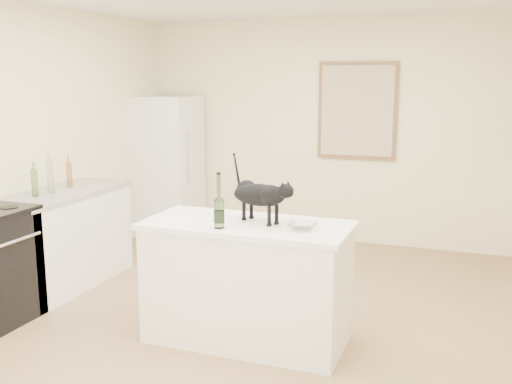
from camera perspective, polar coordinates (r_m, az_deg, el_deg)
The scene contains 15 objects.
floor at distance 4.80m, azimuth -1.07°, elevation -12.79°, with size 5.50×5.50×0.00m, color #987251.
wall_back at distance 7.05m, azimuth 7.23°, elevation 5.75°, with size 4.50×4.50×0.00m, color #F7EEBF.
wall_left at distance 5.67m, azimuth -22.82°, elevation 3.70°, with size 5.50×5.50×0.00m, color #F7EEBF.
island_base at distance 4.43m, azimuth -0.84°, elevation -8.86°, with size 1.44×0.67×0.86m, color white.
island_top at distance 4.30m, azimuth -0.86°, elevation -3.21°, with size 1.50×0.70×0.04m, color white.
left_cabinets at distance 5.85m, azimuth -18.03°, elevation -4.46°, with size 0.60×1.40×0.86m, color white.
left_countertop at distance 5.75m, azimuth -18.30°, elevation -0.13°, with size 0.62×1.44×0.04m, color gray.
fridge at distance 7.44m, azimuth -8.38°, elevation 2.50°, with size 0.68×0.68×1.70m, color white.
artwork_frame at distance 6.94m, azimuth 9.66°, elevation 7.67°, with size 0.90×0.03×1.10m, color brown.
artwork_canvas at distance 6.92m, azimuth 9.63°, elevation 7.66°, with size 0.82×0.00×1.02m, color beige.
black_cat at distance 4.28m, azimuth 0.31°, elevation -0.56°, with size 0.51×0.15×0.36m, color black, non-canonical shape.
wine_bottle at distance 4.12m, azimuth -3.57°, elevation -1.14°, with size 0.07×0.07×0.34m, color #2F5321.
glass_bowl at distance 4.11m, azimuth 4.45°, elevation -3.28°, with size 0.21×0.21×0.05m, color silver.
fridge_paper at distance 7.32m, azimuth -5.68°, elevation 6.02°, with size 0.00×0.13×0.16m, color white.
counter_bottle_cluster at distance 5.70m, azimuth -19.03°, elevation 1.29°, with size 0.09×0.51×0.30m.
Camera 1 is at (1.63, -4.08, 1.94)m, focal length 41.77 mm.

